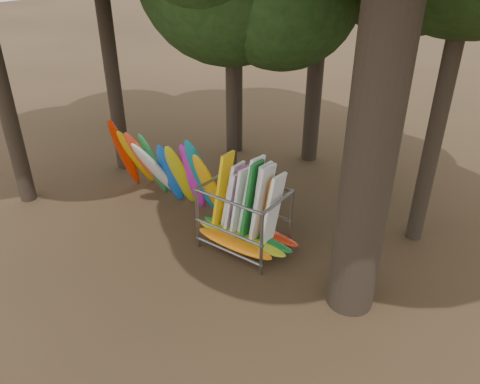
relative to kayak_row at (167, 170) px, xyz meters
The scene contains 3 objects.
ground 3.15m from the kayak_row, 30.60° to the right, with size 120.00×120.00×0.00m, color #47331E.
kayak_row is the anchor object (origin of this frame).
storage_rack 3.66m from the kayak_row, ahead, with size 3.18×1.50×2.88m.
Camera 1 is at (7.75, -8.38, 8.15)m, focal length 35.00 mm.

